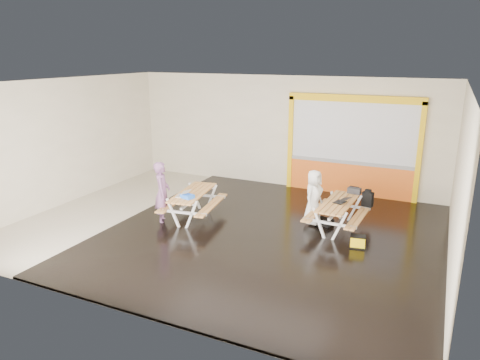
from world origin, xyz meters
The scene contains 14 objects.
room centered at (0.00, 0.00, 1.75)m, with size 10.02×8.02×3.52m.
deck centered at (1.25, 0.00, 0.03)m, with size 7.50×7.98×0.05m, color black.
kiosk centered at (2.20, 3.93, 1.44)m, with size 3.88×0.16×3.00m.
picnic_table_left centered at (-1.00, 0.20, 0.57)m, with size 1.51×2.01×0.74m.
picnic_table_right centered at (2.54, 1.02, 0.56)m, with size 1.32×1.88×0.73m.
person_left centered at (-1.59, -0.29, 0.78)m, with size 0.58×0.38×1.59m, color #7C4F7A.
person_right centered at (1.91, 1.08, 0.76)m, with size 0.65×0.42×1.33m, color white.
laptop_left centered at (-1.05, -0.19, 0.79)m, with size 0.41×0.39×0.15m.
laptop_right centered at (2.62, 0.99, 0.78)m, with size 0.42×0.39×0.15m.
blue_pouch centered at (-0.87, -0.27, 0.79)m, with size 0.31×0.22×0.09m, color blue.
toolbox centered at (2.74, 1.85, 0.81)m, with size 0.34×0.20×0.19m.
backpack centered at (3.09, 1.80, 0.67)m, with size 0.29×0.21×0.43m.
dark_case centered at (2.19, 1.16, 0.12)m, with size 0.38×0.28×0.14m, color black.
fluke_bag centered at (3.20, 0.13, 0.19)m, with size 0.36×0.26×0.28m.
Camera 1 is at (4.66, -9.06, 4.15)m, focal length 33.30 mm.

